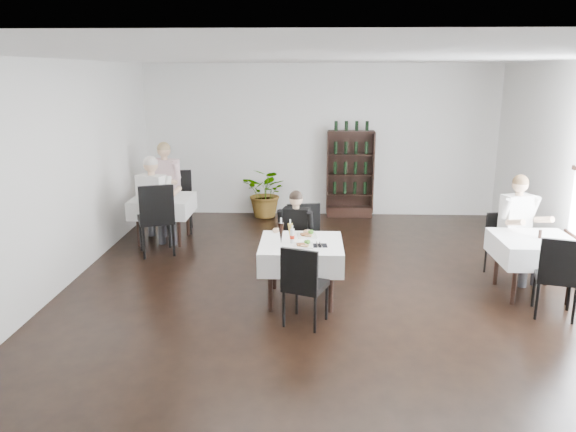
{
  "coord_description": "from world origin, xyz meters",
  "views": [
    {
      "loc": [
        -0.2,
        -6.7,
        2.84
      ],
      "look_at": [
        -0.47,
        0.2,
        1.06
      ],
      "focal_mm": 35.0,
      "sensor_mm": 36.0,
      "label": 1
    }
  ],
  "objects_px": {
    "wine_shelf": "(350,175)",
    "main_table": "(301,254)",
    "diner_main": "(295,230)",
    "potted_tree": "(267,193)"
  },
  "relations": [
    {
      "from": "potted_tree",
      "to": "diner_main",
      "type": "relative_size",
      "value": 0.78
    },
    {
      "from": "potted_tree",
      "to": "diner_main",
      "type": "bearing_deg",
      "value": -79.58
    },
    {
      "from": "main_table",
      "to": "potted_tree",
      "type": "relative_size",
      "value": 1.04
    },
    {
      "from": "main_table",
      "to": "diner_main",
      "type": "distance_m",
      "value": 0.65
    },
    {
      "from": "wine_shelf",
      "to": "diner_main",
      "type": "relative_size",
      "value": 1.36
    },
    {
      "from": "diner_main",
      "to": "main_table",
      "type": "bearing_deg",
      "value": -81.36
    },
    {
      "from": "wine_shelf",
      "to": "potted_tree",
      "type": "relative_size",
      "value": 1.76
    },
    {
      "from": "potted_tree",
      "to": "diner_main",
      "type": "xyz_separation_m",
      "value": [
        0.66,
        -3.57,
        0.25
      ]
    },
    {
      "from": "main_table",
      "to": "diner_main",
      "type": "bearing_deg",
      "value": 98.64
    },
    {
      "from": "wine_shelf",
      "to": "main_table",
      "type": "distance_m",
      "value": 4.41
    }
  ]
}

